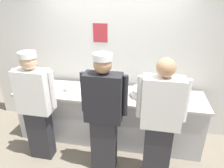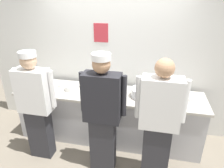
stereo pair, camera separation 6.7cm
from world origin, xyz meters
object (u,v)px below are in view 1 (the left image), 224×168
(chef_near_left, at_px, (36,105))
(deli_cup, at_px, (171,99))
(ramekin_red_sauce, at_px, (174,95))
(mixing_bowl_steel, at_px, (144,92))
(ramekin_green_sauce, at_px, (60,86))
(chef_center, at_px, (104,113))
(chef_far_right, at_px, (160,120))
(squeeze_bottle_primary, at_px, (158,97))
(ramekin_yellow_sauce, at_px, (190,99))
(sheet_tray, at_px, (97,92))
(plate_stack_front, at_px, (72,88))

(chef_near_left, height_order, deli_cup, chef_near_left)
(ramekin_red_sauce, distance_m, deli_cup, 0.22)
(mixing_bowl_steel, xyz_separation_m, ramekin_green_sauce, (-1.46, 0.08, -0.05))
(chef_center, relative_size, chef_far_right, 1.00)
(ramekin_red_sauce, bearing_deg, squeeze_bottle_primary, -134.41)
(chef_near_left, xyz_separation_m, ramekin_green_sauce, (0.05, 0.71, 0.00))
(squeeze_bottle_primary, bearing_deg, ramekin_yellow_sauce, 21.19)
(ramekin_red_sauce, distance_m, ramekin_green_sauce, 1.94)
(chef_center, height_order, ramekin_yellow_sauce, chef_center)
(sheet_tray, bearing_deg, chef_far_right, -33.47)
(plate_stack_front, height_order, mixing_bowl_steel, mixing_bowl_steel)
(deli_cup, bearing_deg, chef_far_right, -107.37)
(ramekin_yellow_sauce, xyz_separation_m, ramekin_red_sauce, (-0.23, 0.07, 0.01))
(chef_near_left, bearing_deg, ramekin_green_sauce, 85.85)
(plate_stack_front, bearing_deg, sheet_tray, -2.96)
(chef_near_left, bearing_deg, sheet_tray, 38.41)
(ramekin_yellow_sauce, relative_size, ramekin_green_sauce, 1.03)
(mixing_bowl_steel, relative_size, ramekin_red_sauce, 3.82)
(plate_stack_front, bearing_deg, deli_cup, -4.01)
(chef_near_left, relative_size, chef_far_right, 0.98)
(chef_center, distance_m, ramekin_yellow_sauce, 1.39)
(ramekin_green_sauce, bearing_deg, ramekin_red_sauce, 0.27)
(chef_center, bearing_deg, ramekin_yellow_sauce, 29.97)
(ramekin_yellow_sauce, height_order, ramekin_green_sauce, ramekin_green_sauce)
(plate_stack_front, xyz_separation_m, sheet_tray, (0.46, -0.02, -0.03))
(plate_stack_front, distance_m, ramekin_yellow_sauce, 1.92)
(chef_far_right, bearing_deg, chef_near_left, 178.08)
(sheet_tray, height_order, ramekin_yellow_sauce, ramekin_yellow_sauce)
(plate_stack_front, height_order, sheet_tray, plate_stack_front)
(plate_stack_front, bearing_deg, ramekin_yellow_sauce, 0.65)
(chef_near_left, height_order, plate_stack_front, chef_near_left)
(sheet_tray, bearing_deg, squeeze_bottle_primary, -8.25)
(ramekin_yellow_sauce, distance_m, ramekin_red_sauce, 0.24)
(plate_stack_front, relative_size, deli_cup, 2.69)
(sheet_tray, xyz_separation_m, deli_cup, (1.18, -0.09, 0.03))
(sheet_tray, bearing_deg, ramekin_red_sauce, 5.47)
(mixing_bowl_steel, distance_m, squeeze_bottle_primary, 0.28)
(chef_near_left, bearing_deg, ramekin_yellow_sauce, 16.23)
(ramekin_yellow_sauce, bearing_deg, sheet_tray, -178.23)
(chef_center, height_order, chef_far_right, chef_center)
(chef_near_left, height_order, ramekin_yellow_sauce, chef_near_left)
(chef_center, distance_m, mixing_bowl_steel, 0.84)
(ramekin_green_sauce, bearing_deg, chef_center, -38.07)
(chef_near_left, bearing_deg, deli_cup, 14.78)
(sheet_tray, bearing_deg, ramekin_yellow_sauce, 1.77)
(mixing_bowl_steel, bearing_deg, chef_far_right, -70.60)
(chef_far_right, xyz_separation_m, squeeze_bottle_primary, (-0.02, 0.52, 0.07))
(ramekin_red_sauce, relative_size, ramekin_green_sauce, 1.25)
(chef_far_right, bearing_deg, mixing_bowl_steel, 109.40)
(chef_far_right, relative_size, deli_cup, 18.85)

